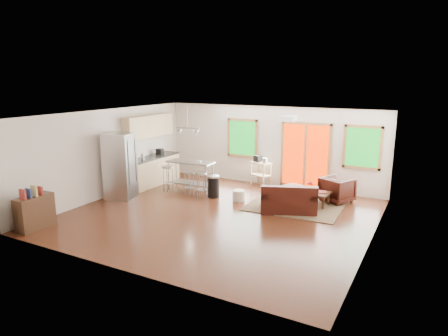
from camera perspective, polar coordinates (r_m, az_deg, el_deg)
The scene contains 29 objects.
floor at distance 10.44m, azimuth -0.79°, elevation -6.81°, with size 7.50×7.00×0.02m, color #36180D.
ceiling at distance 9.87m, azimuth -0.83°, elevation 7.67°, with size 7.50×7.00×0.02m, color white.
back_wall at distance 13.19m, azimuth 6.64°, elevation 3.13°, with size 7.50×0.02×2.60m, color silver.
left_wall at distance 12.32m, azimuth -16.28°, elevation 2.02°, with size 0.02×7.00×2.60m, color silver.
right_wall at distance 8.92m, azimuth 20.81°, elevation -2.28°, with size 0.02×7.00×2.60m, color silver.
front_wall at distance 7.32m, azimuth -14.37°, elevation -5.03°, with size 7.50×0.02×2.60m, color silver.
window_left at distance 13.51m, azimuth 2.64°, elevation 4.29°, with size 1.10×0.05×1.30m.
french_doors at distance 12.80m, azimuth 11.53°, elevation 1.75°, with size 1.60×0.05×2.10m.
window_right at distance 12.36m, azimuth 19.17°, elevation 2.79°, with size 1.10×0.05×1.30m.
rug at distance 11.26m, azimuth 10.04°, elevation -5.42°, with size 2.49×1.92×0.02m, color #475B3B.
loveseat at distance 10.74m, azimuth 9.19°, elevation -4.64°, with size 1.65×1.30×0.77m.
coffee_table at distance 11.40m, azimuth 12.36°, elevation -3.55°, with size 1.03×0.66×0.40m.
armchair at distance 11.86m, azimuth 15.86°, elevation -2.82°, with size 0.78×0.73×0.80m, color black.
ottoman at distance 11.74m, azimuth 9.91°, elevation -3.63°, with size 0.64×0.64×0.43m, color black.
pouf at distance 11.58m, azimuth 2.11°, elevation -3.96°, with size 0.36×0.36×0.31m, color beige.
vase at distance 11.14m, azimuth 12.18°, elevation -2.95°, with size 0.22×0.22×0.35m.
book at distance 11.29m, azimuth 13.40°, elevation -2.69°, with size 0.22×0.03×0.29m, color maroon.
cabinets at distance 13.45m, azimuth -10.29°, elevation 1.58°, with size 0.64×2.24×2.30m.
refrigerator at distance 12.07m, azimuth -14.58°, elevation 0.27°, with size 0.94×0.93×1.92m.
island at distance 12.57m, azimuth -4.80°, elevation -0.36°, with size 1.51×0.67×0.94m.
cup at distance 12.03m, azimuth -3.56°, elevation 0.89°, with size 0.13×0.10×0.13m, color white.
bar_stool_a at distance 12.62m, azimuth -8.02°, elevation -0.66°, with size 0.48×0.48×0.79m.
bar_stool_b at distance 12.16m, azimuth -5.00°, elevation -1.39°, with size 0.40×0.40×0.71m.
bar_stool_c at distance 11.85m, azimuth -3.28°, elevation -1.53°, with size 0.44×0.44×0.76m.
trash_can at distance 11.89m, azimuth -1.52°, elevation -2.63°, with size 0.45×0.45×0.66m.
kitchen_cart at distance 13.13m, azimuth 5.24°, elevation 0.36°, with size 0.76×0.62×0.99m.
bookshelf at distance 10.42m, azimuth -25.41°, elevation -5.66°, with size 0.38×0.91×1.06m.
ceiling_flush at distance 9.77m, azimuth 9.20°, elevation 6.98°, with size 0.35×0.35×0.12m, color white.
pendant_light at distance 12.21m, azimuth -5.20°, elevation 5.23°, with size 0.80×0.18×0.79m.
Camera 1 is at (4.80, -8.59, 3.48)m, focal length 32.00 mm.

